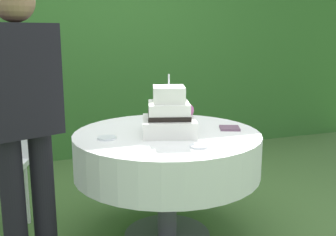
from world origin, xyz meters
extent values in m
plane|color=#476B33|center=(0.00, 0.00, 0.00)|extent=(20.00, 20.00, 0.00)
cube|color=#336628|center=(0.00, 2.18, 1.45)|extent=(6.46, 0.47, 2.89)
cylinder|color=#4C4C51|center=(0.00, 0.00, 0.01)|extent=(0.58, 0.58, 0.02)
cylinder|color=#4C4C51|center=(0.00, 0.00, 0.35)|extent=(0.13, 0.13, 0.69)
cylinder|color=olive|center=(0.00, 0.00, 0.71)|extent=(1.17, 1.17, 0.03)
cylinder|color=white|center=(0.00, 0.00, 0.59)|extent=(1.20, 1.20, 0.27)
cube|color=white|center=(0.00, -0.03, 0.78)|extent=(0.41, 0.41, 0.10)
cube|color=white|center=(0.00, -0.03, 0.88)|extent=(0.31, 0.31, 0.10)
cube|color=black|center=(0.00, -0.03, 0.84)|extent=(0.32, 0.32, 0.03)
cube|color=white|center=(0.00, -0.03, 0.98)|extent=(0.24, 0.24, 0.10)
sphere|color=#C6599E|center=(0.16, 0.05, 0.85)|extent=(0.09, 0.09, 0.09)
cylinder|color=silver|center=(0.00, -0.03, 1.07)|extent=(0.01, 0.01, 0.07)
cylinder|color=white|center=(-0.39, -0.02, 0.73)|extent=(0.12, 0.12, 0.01)
cylinder|color=white|center=(0.05, -0.37, 0.73)|extent=(0.10, 0.10, 0.01)
cube|color=#6B4C60|center=(0.43, -0.05, 0.73)|extent=(0.17, 0.17, 0.01)
cylinder|color=white|center=(-0.99, 0.22, 0.23)|extent=(0.03, 0.03, 0.45)
cylinder|color=white|center=(-0.88, 0.52, 0.23)|extent=(0.03, 0.03, 0.45)
cube|color=white|center=(-1.03, 0.59, 0.69)|extent=(0.39, 0.17, 0.40)
cylinder|color=black|center=(-0.94, -0.29, 0.42)|extent=(0.12, 0.12, 0.85)
cylinder|color=black|center=(-0.79, -0.23, 0.42)|extent=(0.12, 0.12, 0.85)
cube|color=black|center=(-0.86, -0.26, 1.12)|extent=(0.41, 0.31, 0.55)
sphere|color=#8C664C|center=(-0.86, -0.26, 1.50)|extent=(0.20, 0.20, 0.20)
camera|label=1|loc=(-0.84, -2.35, 1.35)|focal=42.82mm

